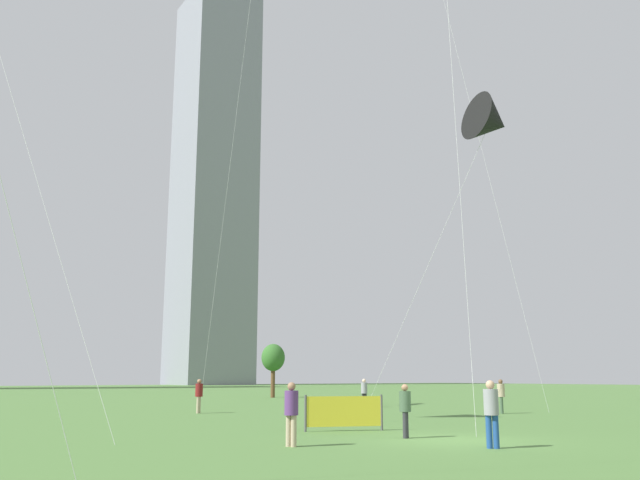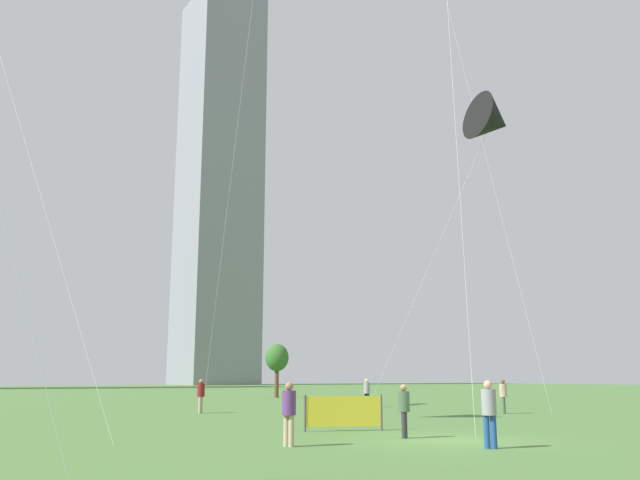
% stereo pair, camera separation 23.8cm
% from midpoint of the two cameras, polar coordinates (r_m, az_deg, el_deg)
% --- Properties ---
extents(ground, '(280.00, 280.00, 0.00)m').
position_cam_midpoint_polar(ground, '(20.90, 10.54, -16.35)').
color(ground, '#4C7538').
extents(person_standing_0, '(0.38, 0.38, 1.71)m').
position_cam_midpoint_polar(person_standing_0, '(35.92, -10.42, -12.68)').
color(person_standing_0, tan).
rests_on(person_standing_0, ground).
extents(person_standing_1, '(0.39, 0.39, 1.73)m').
position_cam_midpoint_polar(person_standing_1, '(18.67, 13.96, -13.72)').
color(person_standing_1, '#1E478C').
rests_on(person_standing_1, ground).
extents(person_standing_2, '(0.38, 0.38, 1.70)m').
position_cam_midpoint_polar(person_standing_2, '(36.22, 14.92, -12.48)').
color(person_standing_2, '#3F593F').
rests_on(person_standing_2, ground).
extents(person_standing_3, '(0.37, 0.37, 1.68)m').
position_cam_midpoint_polar(person_standing_3, '(18.62, -2.82, -14.14)').
color(person_standing_3, tan).
rests_on(person_standing_3, ground).
extents(person_standing_4, '(0.38, 0.38, 1.71)m').
position_cam_midpoint_polar(person_standing_4, '(42.18, 3.60, -12.64)').
color(person_standing_4, '#2D2D33').
rests_on(person_standing_4, ground).
extents(person_standing_5, '(0.36, 0.36, 1.60)m').
position_cam_midpoint_polar(person_standing_5, '(21.30, 6.91, -13.86)').
color(person_standing_5, '#2D2D33').
rests_on(person_standing_5, ground).
extents(kite_flying_7, '(4.85, 7.30, 15.47)m').
position_cam_midpoint_polar(kite_flying_7, '(34.38, 14.06, 9.74)').
color(kite_flying_7, silver).
rests_on(kite_flying_7, ground).
extents(park_tree_0, '(2.13, 2.13, 4.77)m').
position_cam_midpoint_polar(park_tree_0, '(62.04, -4.10, -9.98)').
color(park_tree_0, brown).
rests_on(park_tree_0, ground).
extents(distant_highrise_1, '(17.81, 19.43, 99.99)m').
position_cam_midpoint_polar(distant_highrise_1, '(172.67, -9.04, 4.81)').
color(distant_highrise_1, gray).
rests_on(distant_highrise_1, ground).
extents(event_banner, '(2.59, 1.11, 1.22)m').
position_cam_midpoint_polar(event_banner, '(23.91, 1.76, -14.34)').
color(event_banner, '#4C4C4C').
rests_on(event_banner, ground).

